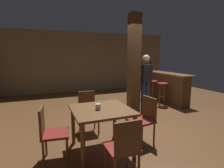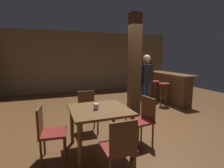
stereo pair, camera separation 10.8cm
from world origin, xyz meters
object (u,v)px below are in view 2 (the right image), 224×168
(standing_person, at_px, (146,80))
(bar_stool_mid, at_px, (154,86))
(chair_north, at_px, (87,109))
(bar_counter, at_px, (167,87))
(bar_stool_near, at_px, (164,89))
(dining_table, at_px, (100,115))
(chair_south, at_px, (120,147))
(bar_stool_far, at_px, (143,84))
(chair_east, at_px, (143,118))
(chair_west, at_px, (48,130))
(napkin_cup, at_px, (96,107))

(standing_person, bearing_deg, bar_stool_mid, 47.45)
(chair_north, distance_m, bar_counter, 3.72)
(chair_north, relative_size, bar_stool_near, 1.15)
(chair_north, bearing_deg, bar_counter, 24.61)
(dining_table, height_order, bar_stool_near, dining_table)
(dining_table, relative_size, chair_north, 1.13)
(dining_table, bearing_deg, chair_south, -88.51)
(bar_stool_near, bearing_deg, standing_person, -150.37)
(chair_north, distance_m, bar_stool_far, 3.57)
(chair_east, distance_m, chair_north, 1.28)
(bar_counter, xyz_separation_m, bar_stool_near, (-0.47, -0.41, 0.04))
(bar_stool_far, bearing_deg, chair_north, -140.74)
(chair_east, height_order, bar_stool_mid, chair_east)
(chair_east, bearing_deg, chair_west, 179.14)
(dining_table, relative_size, bar_stool_mid, 1.31)
(chair_south, distance_m, chair_east, 1.20)
(chair_east, xyz_separation_m, bar_stool_near, (2.01, 2.05, 0.08))
(chair_south, bearing_deg, chair_east, 44.87)
(bar_stool_near, bearing_deg, chair_north, -158.69)
(bar_stool_mid, bearing_deg, chair_west, -145.26)
(chair_south, xyz_separation_m, chair_north, (-0.05, 1.76, 0.00))
(bar_counter, bearing_deg, chair_north, -155.39)
(dining_table, height_order, chair_north, chair_north)
(chair_north, height_order, bar_stool_mid, chair_north)
(chair_west, relative_size, napkin_cup, 8.80)
(chair_east, relative_size, bar_stool_near, 1.15)
(chair_north, distance_m, napkin_cup, 0.97)
(chair_east, bearing_deg, bar_stool_far, 59.61)
(bar_counter, relative_size, bar_stool_near, 2.71)
(chair_west, xyz_separation_m, bar_counter, (4.22, 2.44, 0.03))
(bar_stool_near, distance_m, bar_stool_far, 1.13)
(dining_table, bearing_deg, chair_east, -1.78)
(bar_stool_far, bearing_deg, standing_person, -118.50)
(dining_table, height_order, chair_east, chair_east)
(bar_stool_near, relative_size, bar_stool_mid, 1.00)
(napkin_cup, bearing_deg, bar_counter, 35.73)
(chair_south, relative_size, bar_stool_far, 1.12)
(chair_east, height_order, standing_person, standing_person)
(bar_stool_far, bearing_deg, napkin_cup, -131.49)
(standing_person, bearing_deg, chair_north, -164.26)
(bar_stool_mid, bearing_deg, standing_person, -132.55)
(dining_table, bearing_deg, bar_stool_near, 35.05)
(dining_table, distance_m, standing_person, 2.30)
(chair_north, distance_m, chair_west, 1.22)
(standing_person, xyz_separation_m, bar_counter, (1.56, 1.04, -0.46))
(chair_south, relative_size, chair_west, 1.00)
(dining_table, bearing_deg, napkin_cup, -160.43)
(standing_person, bearing_deg, chair_west, -152.17)
(chair_north, height_order, bar_stool_far, chair_north)
(chair_east, relative_size, bar_stool_far, 1.12)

